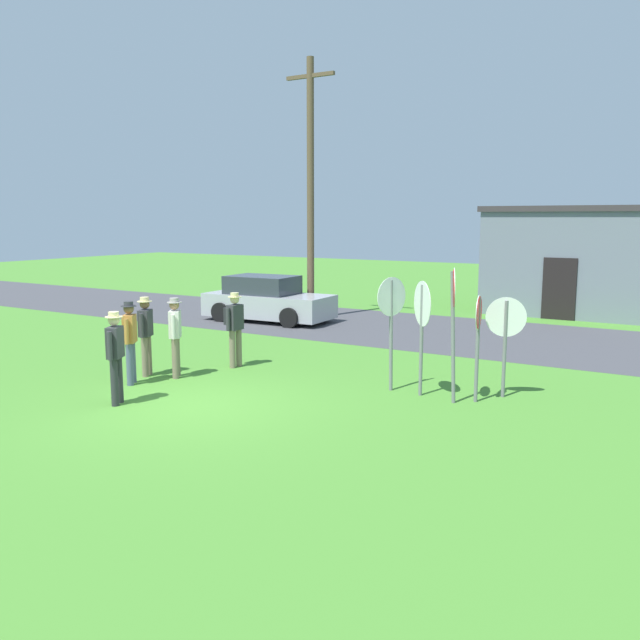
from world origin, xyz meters
TOP-DOWN VIEW (x-y plane):
  - ground_plane at (0.00, 0.00)m, footprint 80.00×80.00m
  - street_asphalt at (0.00, 9.93)m, footprint 60.00×6.40m
  - building_background at (3.66, 16.32)m, footprint 5.81×4.12m
  - utility_pole at (-3.70, 10.25)m, footprint 1.80×0.24m
  - parked_car_on_street at (-4.68, 9.06)m, footprint 4.39×2.19m
  - stop_sign_tallest at (4.08, 2.67)m, footprint 0.30×0.71m
  - stop_sign_nearest at (2.70, 2.93)m, footprint 0.29×0.74m
  - stop_sign_rear_left at (4.80, 3.58)m, footprint 0.73×0.26m
  - stop_sign_rear_right at (4.45, 2.97)m, footprint 0.13×0.65m
  - stop_sign_far_back at (3.38, 2.87)m, footprint 0.61×0.65m
  - person_in_blue at (-1.74, 1.52)m, footprint 0.38×0.49m
  - person_holding_notes at (-2.40, 1.31)m, footprint 0.35×0.52m
  - person_on_left at (-2.13, 0.60)m, footprint 0.38×0.49m
  - person_near_signs at (-1.27, 2.98)m, footprint 0.41×0.57m
  - person_with_sunhat at (-1.21, -0.61)m, footprint 0.36×0.52m

SIDE VIEW (x-z plane):
  - ground_plane at x=0.00m, z-range 0.00..0.00m
  - street_asphalt at x=0.00m, z-range 0.00..0.01m
  - parked_car_on_street at x=-4.68m, z-range -0.07..1.44m
  - person_in_blue at x=-1.74m, z-range 0.12..1.85m
  - person_holding_notes at x=-2.40m, z-range 0.12..1.85m
  - person_on_left at x=-2.13m, z-range 0.12..1.85m
  - person_with_sunhat at x=-1.21m, z-range 0.12..1.85m
  - person_near_signs at x=-1.27m, z-range 0.14..1.88m
  - stop_sign_rear_left at x=4.80m, z-range 0.35..2.29m
  - stop_sign_rear_right at x=4.45m, z-range 0.35..2.37m
  - stop_sign_far_back at x=3.38m, z-range 0.43..2.67m
  - stop_sign_nearest at x=2.70m, z-range 0.42..2.71m
  - stop_sign_tallest at x=4.08m, z-range 0.46..3.00m
  - building_background at x=3.66m, z-range 0.01..3.84m
  - utility_pole at x=-3.70m, z-range 0.18..8.80m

